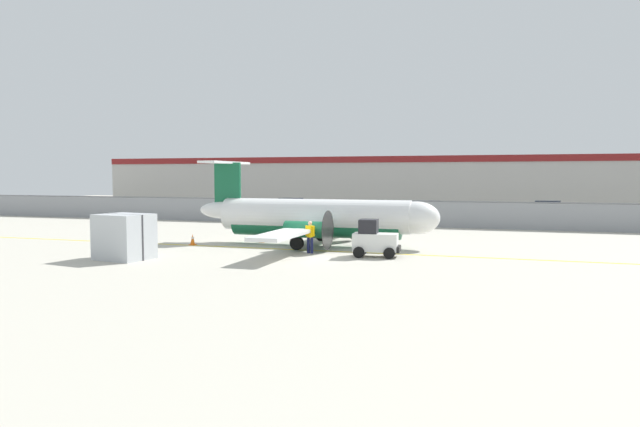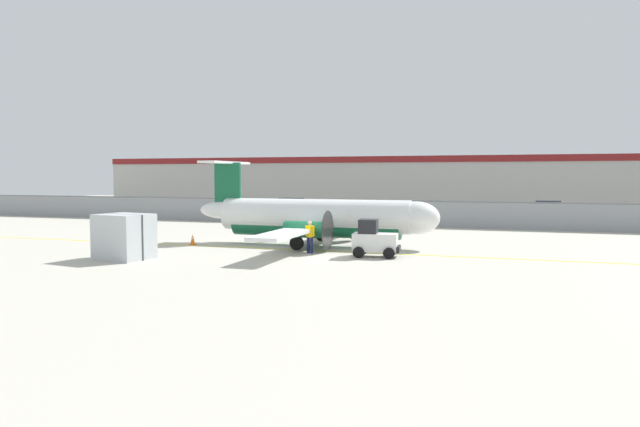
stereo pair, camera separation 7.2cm
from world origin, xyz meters
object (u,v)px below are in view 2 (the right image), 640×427
baggage_tug (374,240)px  parked_car_0 (290,205)px  cargo_container (124,237)px  parked_car_1 (337,209)px  parked_car_3 (550,209)px  ground_crew_worker (310,235)px  parked_car_2 (429,209)px  traffic_cone_near_left (193,240)px  traffic_cone_near_right (263,237)px  commuter_airplane (319,218)px

baggage_tug → parked_car_0: baggage_tug is taller
cargo_container → parked_car_0: (-3.90, 32.81, -0.21)m
parked_car_1 → parked_car_3: same height
ground_crew_worker → parked_car_2: 26.13m
cargo_container → traffic_cone_near_left: size_ratio=4.22×
parked_car_1 → ground_crew_worker: bearing=110.5°
cargo_container → parked_car_2: 32.58m
ground_crew_worker → traffic_cone_near_left: ground_crew_worker is taller
parked_car_2 → traffic_cone_near_left: bearing=-113.3°
traffic_cone_near_left → parked_car_3: 35.46m
cargo_container → parked_car_1: bearing=94.8°
cargo_container → traffic_cone_near_right: (3.58, 8.52, -0.79)m
baggage_tug → traffic_cone_near_right: (-7.84, 4.02, -0.54)m
traffic_cone_near_left → parked_car_2: bearing=66.6°
parked_car_2 → parked_car_3: bearing=18.2°
cargo_container → parked_car_2: bearing=80.1°
parked_car_1 → parked_car_3: bearing=-156.2°
traffic_cone_near_right → parked_car_0: size_ratio=0.15×
traffic_cone_near_right → cargo_container: bearing=-112.8°
parked_car_2 → baggage_tug: bearing=-88.8°
parked_car_0 → traffic_cone_near_right: bearing=112.4°
parked_car_1 → parked_car_2: same height
ground_crew_worker → parked_car_1: same height
commuter_airplane → parked_car_2: size_ratio=3.81×
baggage_tug → traffic_cone_near_left: (-11.19, 1.49, -0.54)m
cargo_container → traffic_cone_near_right: bearing=76.9°
traffic_cone_near_left → parked_car_3: parked_car_3 is taller
traffic_cone_near_right → parked_car_3: (18.10, 25.69, 0.58)m
baggage_tug → ground_crew_worker: 3.49m
cargo_container → parked_car_0: bearing=106.5°
commuter_airplane → parked_car_1: commuter_airplane is taller
baggage_tug → traffic_cone_near_right: baggage_tug is taller
commuter_airplane → parked_car_0: (-11.28, 24.82, -0.71)m
baggage_tug → parked_car_2: 26.20m
parked_car_1 → parked_car_2: 8.69m
ground_crew_worker → traffic_cone_near_right: 5.81m
traffic_cone_near_right → parked_car_1: 20.16m
parked_car_3 → cargo_container: bearing=-115.0°
parked_car_0 → baggage_tug: bearing=123.8°
ground_crew_worker → traffic_cone_near_right: bearing=-122.9°
parked_car_3 → ground_crew_worker: bearing=-107.6°
traffic_cone_near_right → parked_car_2: (7.33, 22.17, 0.58)m
traffic_cone_near_right → commuter_airplane: bearing=-8.0°
baggage_tug → parked_car_3: (10.26, 29.71, 0.04)m
baggage_tug → parked_car_3: baggage_tug is taller
ground_crew_worker → parked_car_0: (-11.84, 28.08, -0.06)m
baggage_tug → ground_crew_worker: size_ratio=1.42×
parked_car_0 → parked_car_1: 7.61m
ground_crew_worker → parked_car_2: size_ratio=0.40×
baggage_tug → ground_crew_worker: (-3.48, 0.23, 0.10)m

